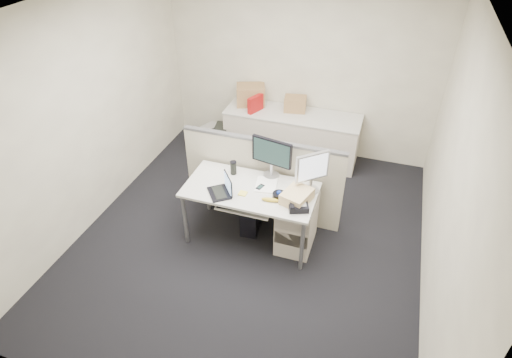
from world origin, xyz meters
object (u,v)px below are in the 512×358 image
(monitor_main, at_px, (272,158))
(desk_phone, at_px, (298,207))
(laptop, at_px, (219,186))
(desk, at_px, (250,193))

(monitor_main, distance_m, desk_phone, 0.71)
(monitor_main, distance_m, laptop, 0.70)
(desk, relative_size, desk_phone, 7.25)
(monitor_main, relative_size, desk_phone, 2.38)
(desk, relative_size, laptop, 5.21)
(laptop, distance_m, desk_phone, 0.90)
(desk_phone, bearing_deg, monitor_main, 111.16)
(laptop, xyz_separation_m, desk_phone, (0.90, 0.02, -0.08))
(monitor_main, height_order, laptop, monitor_main)
(monitor_main, bearing_deg, desk_phone, -36.78)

